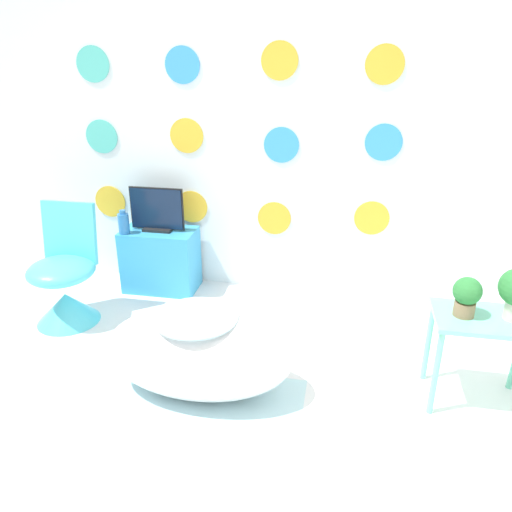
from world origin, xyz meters
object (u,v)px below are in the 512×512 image
chair (65,287)px  vase (124,223)px  potted_plant_left (467,295)px  bathtub (198,353)px  tv (157,211)px

chair → vase: chair is taller
vase → potted_plant_left: 2.40m
bathtub → vase: 1.41m
bathtub → tv: tv is taller
bathtub → tv: bearing=119.3°
chair → potted_plant_left: size_ratio=3.88×
tv → vase: bearing=-153.7°
vase → potted_plant_left: (2.24, -0.87, 0.06)m
bathtub → potted_plant_left: potted_plant_left is taller
bathtub → vase: vase is taller
chair → tv: size_ratio=1.96×
bathtub → tv: size_ratio=2.50×
chair → bathtub: bearing=-27.0°
vase → tv: bearing=26.3°
potted_plant_left → chair: bearing=171.3°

